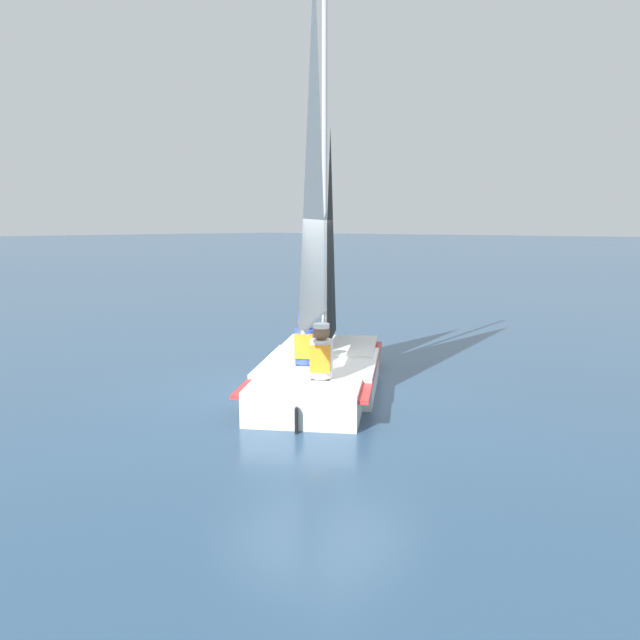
{
  "coord_description": "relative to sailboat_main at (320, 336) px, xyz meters",
  "views": [
    {
      "loc": [
        5.78,
        -6.95,
        2.43
      ],
      "look_at": [
        0.0,
        0.0,
        1.04
      ],
      "focal_mm": 35.0,
      "sensor_mm": 36.0,
      "label": 1
    }
  ],
  "objects": [
    {
      "name": "sailor_crew",
      "position": [
        0.7,
        -0.8,
        -0.18
      ],
      "size": [
        0.41,
        0.43,
        1.16
      ],
      "rotation": [
        0.0,
        0.0,
        2.13
      ],
      "color": "black",
      "rests_on": "ground_plane"
    },
    {
      "name": "sailor_helm",
      "position": [
        -0.01,
        -0.31,
        -0.18
      ],
      "size": [
        0.41,
        0.43,
        1.16
      ],
      "rotation": [
        0.0,
        0.0,
        2.13
      ],
      "color": "black",
      "rests_on": "ground_plane"
    },
    {
      "name": "ground_plane",
      "position": [
        -0.02,
        0.03,
        -0.81
      ],
      "size": [
        260.0,
        260.0,
        0.0
      ],
      "primitive_type": "plane",
      "color": "#2D4C6B"
    },
    {
      "name": "sailboat_main",
      "position": [
        0.0,
        0.0,
        0.0
      ],
      "size": [
        3.42,
        4.09,
        6.02
      ],
      "rotation": [
        0.0,
        0.0,
        2.13
      ],
      "color": "white",
      "rests_on": "ground_plane"
    }
  ]
}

